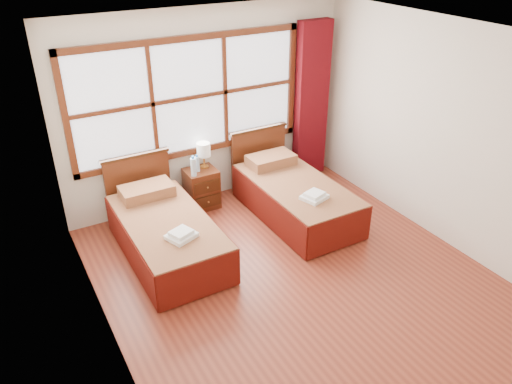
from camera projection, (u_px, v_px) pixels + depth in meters
floor at (298, 279)px, 5.52m from camera, size 4.50×4.50×0.00m
ceiling at (310, 39)px, 4.27m from camera, size 4.50×4.50×0.00m
wall_back at (207, 108)px, 6.61m from camera, size 4.00×0.00×4.00m
wall_left at (98, 229)px, 4.02m from camera, size 0.00×4.50×4.50m
wall_right at (446, 136)px, 5.76m from camera, size 0.00×4.50×4.50m
window at (190, 97)px, 6.37m from camera, size 3.16×0.06×1.56m
curtain at (311, 102)px, 7.26m from camera, size 0.50×0.16×2.30m
bed_left at (166, 233)px, 5.83m from camera, size 0.94×1.96×0.91m
bed_right at (294, 196)px, 6.61m from camera, size 0.95×1.97×0.92m
nightstand at (202, 188)px, 6.80m from camera, size 0.41×0.41×0.55m
towels_left at (181, 235)px, 5.35m from camera, size 0.36×0.34×0.09m
towels_right at (314, 196)px, 6.09m from camera, size 0.35×0.33×0.09m
lamp at (204, 150)px, 6.63m from camera, size 0.18×0.18×0.35m
bottle_near at (193, 167)px, 6.47m from camera, size 0.07×0.07×0.28m
bottle_far at (197, 164)px, 6.59m from camera, size 0.06×0.06×0.24m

